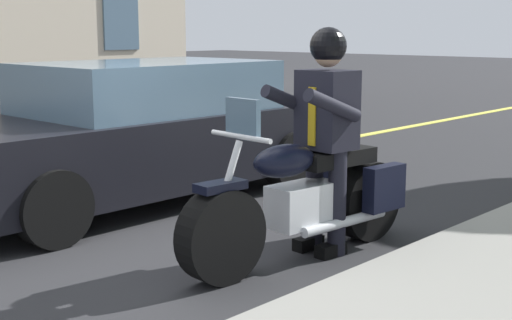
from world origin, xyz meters
name	(u,v)px	position (x,y,z in m)	size (l,w,h in m)	color
ground_plane	(131,240)	(0.00, 0.00, 0.00)	(80.00, 80.00, 0.00)	#28282B
lane_center_stripe	(11,201)	(0.00, -2.00, 0.01)	(60.00, 0.16, 0.01)	#E5DB4C
motorcycle_main	(308,199)	(-0.67, 1.34, 0.45)	(2.22, 0.71, 1.26)	black
rider_main	(326,121)	(-0.86, 1.35, 1.04)	(0.65, 0.58, 1.74)	black
car_dark	(138,132)	(-0.98, -1.14, 0.69)	(4.60, 1.92, 1.40)	black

